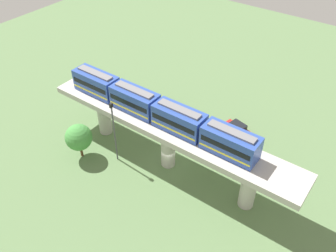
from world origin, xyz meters
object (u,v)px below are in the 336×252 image
(tree_mid_lot, at_px, (223,137))
(signal_post, at_px, (114,130))
(tree_near_viaduct, at_px, (79,137))
(parked_car_blue, at_px, (169,115))
(train, at_px, (156,110))
(parked_car_red, at_px, (237,129))

(tree_mid_lot, height_order, signal_post, signal_post)
(tree_near_viaduct, xyz_separation_m, tree_mid_lot, (-11.47, 15.61, 0.15))
(parked_car_blue, xyz_separation_m, tree_near_viaduct, (13.86, -4.90, 2.62))
(train, distance_m, tree_mid_lot, 10.10)
(train, height_order, tree_mid_lot, train)
(tree_mid_lot, bearing_deg, signal_post, -50.98)
(parked_car_blue, bearing_deg, tree_near_viaduct, -27.63)
(parked_car_blue, relative_size, signal_post, 0.47)
(tree_near_viaduct, xyz_separation_m, signal_post, (-2.43, 4.45, 1.88))
(tree_near_viaduct, height_order, signal_post, signal_post)
(parked_car_blue, relative_size, tree_mid_lot, 0.87)
(parked_car_red, bearing_deg, tree_mid_lot, 19.22)
(tree_near_viaduct, height_order, tree_mid_lot, tree_near_viaduct)
(tree_near_viaduct, bearing_deg, parked_car_blue, 160.51)
(parked_car_blue, bearing_deg, train, 17.66)
(tree_near_viaduct, bearing_deg, train, 123.56)
(train, distance_m, parked_car_red, 15.01)
(train, height_order, parked_car_red, train)
(parked_car_blue, relative_size, tree_near_viaduct, 0.85)
(tree_near_viaduct, bearing_deg, tree_mid_lot, 126.30)
(parked_car_red, distance_m, tree_near_viaduct, 22.95)
(train, distance_m, tree_near_viaduct, 11.67)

